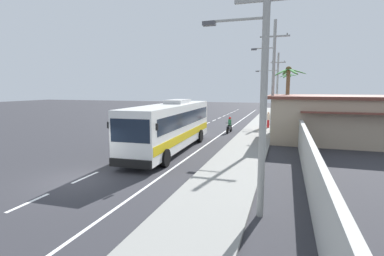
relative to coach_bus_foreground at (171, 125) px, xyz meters
name	(u,v)px	position (x,y,z in m)	size (l,w,h in m)	color
ground_plane	(79,180)	(-1.70, -7.83, -1.88)	(160.00, 160.00, 0.00)	#303035
sidewalk_kerb	(246,148)	(5.10, 2.17, -1.81)	(3.20, 90.00, 0.14)	gray
lane_markings	(203,136)	(0.42, 6.84, -1.87)	(3.72, 71.00, 0.01)	white
boundary_wall	(299,129)	(8.90, 6.17, -0.80)	(0.24, 60.00, 2.15)	#B2B2AD
coach_bus_foreground	(171,125)	(0.00, 0.00, 0.00)	(3.16, 12.44, 3.60)	white
motorcycle_beside_bus	(229,126)	(2.43, 9.54, -1.22)	(0.56, 1.96, 1.60)	black
pedestrian_near_kerb	(261,120)	(5.38, 11.98, -0.79)	(0.36, 0.36, 1.79)	gold
pedestrian_midwalk	(268,119)	(6.00, 13.69, -0.83)	(0.36, 0.36, 1.74)	red
utility_pole_nearest	(262,80)	(6.98, -9.13, 2.85)	(3.15, 0.24, 8.90)	#9E9E99
utility_pole_mid	(273,79)	(6.66, 5.47, 3.37)	(2.98, 0.24, 9.84)	#9E9E99
utility_pole_far	(276,86)	(6.51, 20.07, 2.89)	(3.73, 0.24, 8.94)	#9E9E99
palm_nearest	(288,89)	(7.89, 10.43, 2.53)	(3.17, 3.12, 6.54)	brown
palm_second	(287,84)	(7.85, 31.98, 3.35)	(2.80, 2.68, 7.07)	brown
roadside_building	(362,119)	(13.83, 7.84, 0.07)	(15.10, 8.55, 3.86)	tan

